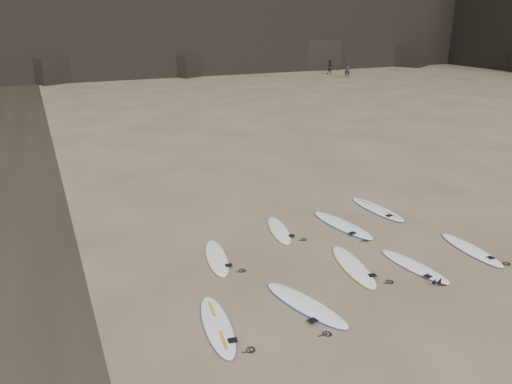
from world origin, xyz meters
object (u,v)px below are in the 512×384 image
surfboard_1 (306,304)px  surfboard_2 (353,266)px  surfboard_8 (377,209)px  person_a (347,70)px  surfboard_6 (279,230)px  surfboard_7 (342,225)px  surfboard_3 (414,266)px  surfboard_4 (471,249)px  surfboard_5 (217,257)px  surfboard_0 (217,325)px  person_b (330,67)px

surfboard_1 → surfboard_2: 2.41m
surfboard_8 → person_a: person_a is taller
surfboard_6 → surfboard_7: size_ratio=0.82×
surfboard_3 → surfboard_4: (2.21, 0.13, 0.00)m
surfboard_4 → surfboard_8: size_ratio=0.91×
surfboard_3 → surfboard_8: 4.19m
surfboard_5 → person_a: bearing=62.4°
surfboard_7 → surfboard_8: bearing=10.5°
surfboard_5 → surfboard_1: bearing=-59.7°
surfboard_0 → surfboard_5: size_ratio=1.06×
surfboard_8 → person_b: 41.88m
surfboard_0 → surfboard_2: size_ratio=0.98×
surfboard_1 → surfboard_3: 3.68m
surfboard_3 → surfboard_5: same height
surfboard_3 → surfboard_5: 5.46m
surfboard_7 → person_b: person_b is taller
surfboard_7 → person_a: 40.62m
surfboard_1 → person_b: 48.32m
surfboard_4 → surfboard_7: bearing=132.1°
surfboard_3 → surfboard_6: size_ratio=1.05×
surfboard_1 → person_a: (26.07, 37.36, 0.74)m
surfboard_0 → surfboard_4: surfboard_0 is taller
person_b → surfboard_1: bearing=-80.6°
surfboard_7 → surfboard_6: bearing=157.6°
surfboard_0 → surfboard_3: bearing=11.8°
surfboard_4 → person_b: size_ratio=1.49×
surfboard_7 → person_a: size_ratio=1.72×
surfboard_6 → surfboard_5: bearing=-145.2°
surfboard_5 → surfboard_7: bearing=17.2°
surfboard_4 → surfboard_8: (-0.55, 3.72, 0.00)m
surfboard_2 → surfboard_7: bearing=72.9°
surfboard_2 → surfboard_7: surfboard_7 is taller
surfboard_1 → person_a: size_ratio=1.65×
surfboard_2 → surfboard_0: bearing=-155.6°
surfboard_0 → person_a: person_a is taller
surfboard_3 → surfboard_7: (-0.24, 3.17, 0.01)m
surfboard_8 → surfboard_2: bearing=-139.5°
surfboard_2 → person_a: (23.94, 36.21, 0.74)m
surfboard_7 → person_b: (22.56, 37.10, 0.75)m
surfboard_7 → surfboard_8: surfboard_7 is taller
surfboard_6 → surfboard_8: size_ratio=0.85×
surfboard_2 → surfboard_5: (-3.23, 2.00, -0.00)m
surfboard_3 → surfboard_7: bearing=85.6°
surfboard_5 → person_a: size_ratio=1.47×
surfboard_3 → person_a: 43.17m
surfboard_0 → surfboard_6: (3.55, 4.08, -0.00)m
surfboard_3 → person_b: bearing=52.3°
surfboard_1 → surfboard_6: size_ratio=1.18×
surfboard_8 → person_b: bearing=56.0°
surfboard_2 → surfboard_4: bearing=1.9°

